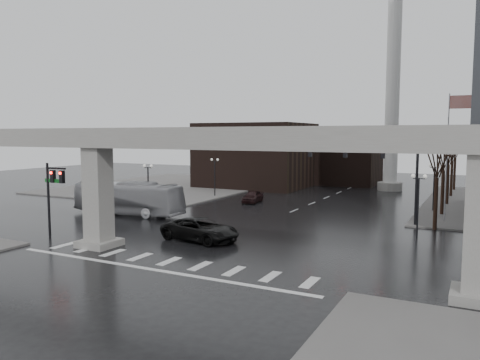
{
  "coord_description": "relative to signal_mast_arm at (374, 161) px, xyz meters",
  "views": [
    {
      "loc": [
        17.77,
        -25.4,
        8.23
      ],
      "look_at": [
        0.18,
        8.75,
        4.5
      ],
      "focal_mm": 35.0,
      "sensor_mm": 36.0,
      "label": 1
    }
  ],
  "objects": [
    {
      "name": "ground",
      "position": [
        -8.99,
        -18.8,
        -5.83
      ],
      "size": [
        160.0,
        160.0,
        0.0
      ],
      "primitive_type": "plane",
      "color": "black",
      "rests_on": "ground"
    },
    {
      "name": "sidewalk_nw",
      "position": [
        -34.99,
        17.2,
        -5.75
      ],
      "size": [
        28.0,
        36.0,
        0.15
      ],
      "primitive_type": "cube",
      "color": "#605D5C",
      "rests_on": "ground"
    },
    {
      "name": "elevated_guideway",
      "position": [
        -7.73,
        -18.8,
        1.05
      ],
      "size": [
        48.0,
        2.6,
        8.7
      ],
      "color": "#999691",
      "rests_on": "ground"
    },
    {
      "name": "building_far_left",
      "position": [
        -22.99,
        23.2,
        -0.83
      ],
      "size": [
        16.0,
        14.0,
        10.0
      ],
      "primitive_type": "cube",
      "color": "black",
      "rests_on": "ground"
    },
    {
      "name": "building_far_mid",
      "position": [
        -10.99,
        33.2,
        -1.83
      ],
      "size": [
        10.0,
        10.0,
        8.0
      ],
      "primitive_type": "cube",
      "color": "black",
      "rests_on": "ground"
    },
    {
      "name": "smokestack",
      "position": [
        -2.99,
        27.2,
        7.52
      ],
      "size": [
        3.6,
        3.6,
        30.0
      ],
      "color": "silver",
      "rests_on": "ground"
    },
    {
      "name": "signal_mast_arm",
      "position": [
        0.0,
        0.0,
        0.0
      ],
      "size": [
        12.12,
        0.43,
        8.0
      ],
      "color": "black",
      "rests_on": "ground"
    },
    {
      "name": "signal_left_pole",
      "position": [
        -21.24,
        -18.3,
        -1.76
      ],
      "size": [
        2.3,
        0.3,
        6.0
      ],
      "color": "black",
      "rests_on": "ground"
    },
    {
      "name": "flagpole_assembly",
      "position": [
        6.3,
        3.2,
        1.7
      ],
      "size": [
        2.06,
        0.12,
        12.0
      ],
      "color": "silver",
      "rests_on": "ground"
    },
    {
      "name": "lamp_right_0",
      "position": [
        4.51,
        -4.8,
        -2.36
      ],
      "size": [
        1.22,
        0.32,
        5.11
      ],
      "color": "black",
      "rests_on": "ground"
    },
    {
      "name": "lamp_right_1",
      "position": [
        4.51,
        9.2,
        -2.36
      ],
      "size": [
        1.22,
        0.32,
        5.11
      ],
      "color": "black",
      "rests_on": "ground"
    },
    {
      "name": "lamp_right_2",
      "position": [
        4.51,
        23.2,
        -2.36
      ],
      "size": [
        1.22,
        0.32,
        5.11
      ],
      "color": "black",
      "rests_on": "ground"
    },
    {
      "name": "lamp_left_0",
      "position": [
        -22.49,
        -4.8,
        -2.36
      ],
      "size": [
        1.22,
        0.32,
        5.11
      ],
      "color": "black",
      "rests_on": "ground"
    },
    {
      "name": "lamp_left_1",
      "position": [
        -22.49,
        9.2,
        -2.36
      ],
      "size": [
        1.22,
        0.32,
        5.11
      ],
      "color": "black",
      "rests_on": "ground"
    },
    {
      "name": "lamp_left_2",
      "position": [
        -22.49,
        23.2,
        -2.36
      ],
      "size": [
        1.22,
        0.32,
        5.11
      ],
      "color": "black",
      "rests_on": "ground"
    },
    {
      "name": "tree_right_0",
      "position": [
        5.54,
        -0.78,
        -3.04
      ],
      "size": [
        1.09,
        1.58,
        7.5
      ],
      "color": "black",
      "rests_on": "ground"
    },
    {
      "name": "tree_right_1",
      "position": [
        5.54,
        7.22,
        -2.98
      ],
      "size": [
        1.09,
        1.61,
        7.67
      ],
      "color": "black",
      "rests_on": "ground"
    },
    {
      "name": "tree_right_2",
      "position": [
        5.54,
        15.22,
        -2.91
      ],
      "size": [
        1.1,
        1.63,
        7.85
      ],
      "color": "black",
      "rests_on": "ground"
    },
    {
      "name": "tree_right_3",
      "position": [
        5.54,
        23.22,
        -2.85
      ],
      "size": [
        1.11,
        1.66,
        8.02
      ],
      "color": "black",
      "rests_on": "ground"
    },
    {
      "name": "tree_right_4",
      "position": [
        5.54,
        31.22,
        -2.79
      ],
      "size": [
        1.12,
        1.69,
        8.19
      ],
      "color": "black",
      "rests_on": "ground"
    },
    {
      "name": "pickup_truck",
      "position": [
        -10.37,
        -13.77,
        -4.94
      ],
      "size": [
        6.73,
        3.78,
        1.78
      ],
      "primitive_type": "imported",
      "rotation": [
        0.0,
        0.0,
        1.44
      ],
      "color": "black",
      "rests_on": "ground"
    },
    {
      "name": "city_bus",
      "position": [
        -23.38,
        -7.0,
        -4.11
      ],
      "size": [
        12.37,
        3.16,
        3.43
      ],
      "primitive_type": "imported",
      "rotation": [
        0.0,
        0.0,
        1.59
      ],
      "color": "#9D9DA1",
      "rests_on": "ground"
    },
    {
      "name": "far_car",
      "position": [
        -15.66,
        6.64,
        -5.1
      ],
      "size": [
        2.23,
        4.45,
        1.45
      ],
      "primitive_type": "imported",
      "rotation": [
        0.0,
        0.0,
        0.12
      ],
      "color": "black",
      "rests_on": "ground"
    }
  ]
}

